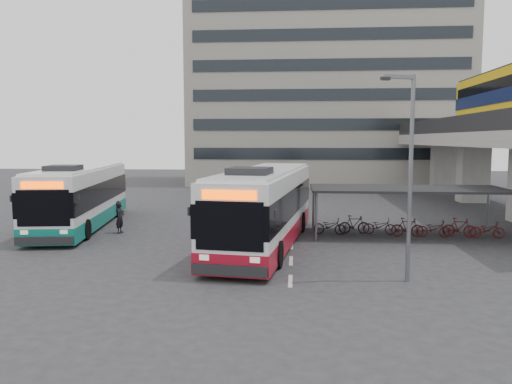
# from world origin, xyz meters

# --- Properties ---
(ground) EXTENTS (120.00, 120.00, 0.00)m
(ground) POSITION_xyz_m (0.00, 0.00, 0.00)
(ground) COLOR #28282B
(ground) RESTS_ON ground
(bike_shelter) EXTENTS (10.00, 4.00, 2.54)m
(bike_shelter) POSITION_xyz_m (8.50, 3.00, 1.36)
(bike_shelter) COLOR #595B60
(bike_shelter) RESTS_ON ground
(office_block) EXTENTS (30.00, 15.00, 25.00)m
(office_block) POSITION_xyz_m (6.00, 36.00, 12.50)
(office_block) COLOR gray
(office_block) RESTS_ON ground
(road_markings) EXTENTS (0.15, 7.60, 0.01)m
(road_markings) POSITION_xyz_m (2.50, -3.00, 0.01)
(road_markings) COLOR beige
(road_markings) RESTS_ON ground
(bus_main) EXTENTS (4.54, 13.46, 3.90)m
(bus_main) POSITION_xyz_m (1.21, 0.12, 1.81)
(bus_main) COLOR white
(bus_main) RESTS_ON ground
(bus_teal) EXTENTS (4.59, 12.88, 3.73)m
(bus_teal) POSITION_xyz_m (-9.72, 4.38, 1.73)
(bus_teal) COLOR white
(bus_teal) RESTS_ON ground
(pedestrian) EXTENTS (0.43, 0.63, 1.70)m
(pedestrian) POSITION_xyz_m (-6.79, 2.55, 0.85)
(pedestrian) COLOR black
(pedestrian) RESTS_ON ground
(lamp_post) EXTENTS (1.25, 0.48, 7.26)m
(lamp_post) POSITION_xyz_m (6.57, -5.72, 4.14)
(lamp_post) COLOR #595B60
(lamp_post) RESTS_ON ground
(sign_totem_mid) EXTENTS (0.49, 0.16, 2.28)m
(sign_totem_mid) POSITION_xyz_m (-11.95, 1.80, 1.18)
(sign_totem_mid) COLOR #B50B14
(sign_totem_mid) RESTS_ON ground
(sign_totem_north) EXTENTS (0.57, 0.24, 2.63)m
(sign_totem_north) POSITION_xyz_m (-11.60, 7.62, 1.35)
(sign_totem_north) COLOR #B50B14
(sign_totem_north) RESTS_ON ground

